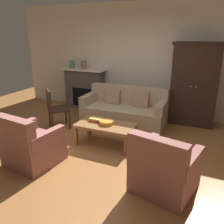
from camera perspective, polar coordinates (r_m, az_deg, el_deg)
ground_plane at (r=4.27m, az=-3.90°, el=-9.89°), size 9.60×9.60×0.00m
back_wall at (r=6.15m, az=7.12°, el=12.65°), size 7.20×0.10×2.80m
fireplace at (r=6.67m, az=-6.72°, el=5.90°), size 1.26×0.48×1.12m
armoire at (r=5.64m, az=19.71°, el=6.43°), size 1.06×0.57×1.88m
couch at (r=5.43m, az=3.08°, el=0.22°), size 1.94×0.89×0.86m
coffee_table at (r=4.40m, az=-1.58°, el=-3.66°), size 1.10×0.60×0.42m
fruit_bowl at (r=4.36m, az=-1.36°, el=-2.60°), size 0.27×0.27×0.07m
book_stack at (r=4.53m, az=-3.99°, el=-1.86°), size 0.26×0.19×0.06m
mantel_vase_jade at (r=6.75m, az=-9.86°, el=11.54°), size 0.14×0.14×0.20m
mantel_vase_bronze at (r=6.54m, az=-7.02°, el=11.50°), size 0.15×0.15×0.22m
armchair_near_left at (r=4.01m, az=-19.32°, el=-7.91°), size 0.86×0.86×0.88m
armchair_near_right at (r=3.26m, az=12.68°, el=-13.78°), size 0.91×0.92×0.88m
side_chair_wooden at (r=5.30m, az=-14.00°, el=1.40°), size 0.62×0.62×0.90m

